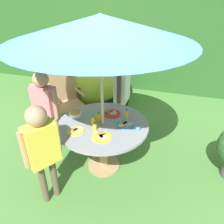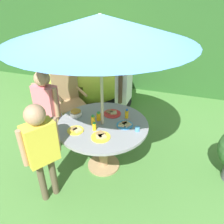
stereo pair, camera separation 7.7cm
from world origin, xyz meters
TOP-DOWN VIEW (x-y plane):
  - ground_plane at (0.00, 0.00)m, footprint 10.00×10.00m
  - hedge_backdrop at (0.00, 3.19)m, footprint 9.00×0.70m
  - garden_table at (0.00, 0.00)m, footprint 1.19×1.19m
  - patio_umbrella at (0.00, 0.00)m, footprint 2.05×2.05m
  - wooden_chair at (-0.99, 0.87)m, footprint 0.66×0.66m
  - dome_tent at (-1.12, 1.89)m, footprint 2.11×2.11m
  - child_in_white_shirt at (0.02, 0.96)m, footprint 0.23×0.46m
  - child_in_pink_shirt at (-0.93, 0.14)m, footprint 0.44×0.24m
  - child_in_yellow_shirt at (-0.45, -0.70)m, footprint 0.34×0.38m
  - snack_bowl at (-0.43, 0.09)m, footprint 0.17×0.17m
  - plate_back_edge at (0.28, 0.05)m, footprint 0.21×0.21m
  - plate_center_front at (0.04, 0.27)m, footprint 0.25×0.25m
  - plate_center_back at (-0.26, -0.26)m, footprint 0.20×0.20m
  - plate_far_right at (0.08, -0.29)m, footprint 0.23×0.23m
  - juice_bottle_near_left at (-0.11, -0.05)m, footprint 0.05×0.05m
  - juice_bottle_near_right at (0.26, 0.24)m, footprint 0.05×0.05m
  - juice_bottle_far_left at (-0.05, -0.17)m, footprint 0.05×0.05m
  - juice_bottle_mid_left at (-0.08, 0.06)m, footprint 0.06×0.06m
  - cup_near at (0.46, -0.02)m, footprint 0.06×0.06m

SIDE VIEW (x-z plane):
  - ground_plane at x=0.00m, z-range -0.02..0.00m
  - wooden_chair at x=-0.99m, z-range 0.05..1.07m
  - garden_table at x=0.00m, z-range 0.22..0.96m
  - dome_tent at x=-1.12m, z-range -0.01..1.31m
  - plate_center_front at x=0.04m, z-range 0.73..0.76m
  - plate_center_back at x=-0.26m, z-range 0.73..0.76m
  - plate_far_right at x=0.08m, z-range 0.73..0.76m
  - plate_back_edge at x=0.28m, z-range 0.73..0.76m
  - cup_near at x=0.46m, z-range 0.73..0.79m
  - snack_bowl at x=-0.43m, z-range 0.73..0.81m
  - juice_bottle_far_left at x=-0.05m, z-range 0.73..0.84m
  - juice_bottle_mid_left at x=-0.08m, z-range 0.73..0.85m
  - juice_bottle_near_right at x=0.26m, z-range 0.73..0.86m
  - juice_bottle_near_left at x=-0.11m, z-range 0.73..0.86m
  - child_in_yellow_shirt at x=-0.45m, z-range 0.18..1.47m
  - child_in_pink_shirt at x=-0.93m, z-range 0.18..1.48m
  - child_in_white_shirt at x=0.02m, z-range 0.19..1.54m
  - hedge_backdrop at x=0.00m, z-range 0.00..2.10m
  - patio_umbrella at x=0.00m, z-range 0.88..2.94m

